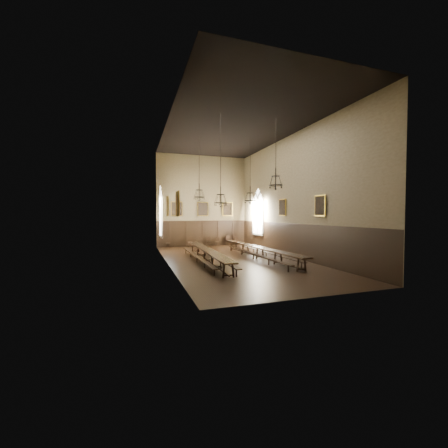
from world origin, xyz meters
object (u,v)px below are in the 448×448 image
table_right (260,253)px  chair_7 (237,243)px  chandelier_back_left (199,193)px  chandelier_front_right (276,181)px  chair_5 (217,243)px  bench_left_inner (213,256)px  chandelier_back_right (250,197)px  bench_right_outer (266,254)px  chair_3 (199,244)px  chair_4 (208,243)px  bench_left_outer (197,258)px  chair_0 (168,245)px  bench_right_inner (253,255)px  chair_2 (190,244)px  chandelier_front_left (221,196)px  table_left (208,256)px  chair_6 (229,242)px

table_right → chair_7: bearing=80.2°
chandelier_back_left → chandelier_front_right: bearing=-55.4°
chair_5 → chandelier_back_left: (-3.25, -6.10, 4.51)m
bench_left_inner → chandelier_back_right: chandelier_back_right is taller
bench_left_inner → bench_right_outer: 4.08m
chair_7 → chandelier_back_left: bearing=-137.5°
chair_3 → chair_4: bearing=6.9°
table_right → chandelier_back_right: size_ratio=2.16×
bench_left_outer → chair_4: size_ratio=9.52×
chair_0 → chandelier_back_left: (1.65, -6.13, 4.50)m
chandelier_back_right → chair_5: bearing=97.8°
chair_4 → chandelier_back_right: size_ratio=0.20×
bench_left_outer → chandelier_back_right: size_ratio=1.87×
table_right → chair_4: 8.72m
bench_left_inner → chair_3: bearing=83.4°
chandelier_back_left → chandelier_front_right: 6.31m
bench_right_inner → chair_7: (2.05, 8.67, -0.02)m
chair_2 → chair_7: bearing=3.5°
chair_2 → chair_4: bearing=7.2°
chandelier_front_left → chair_3: bearing=83.6°
bench_left_outer → chair_7: (6.07, 8.55, 0.00)m
table_left → bench_left_outer: size_ratio=1.15×
chandelier_front_left → chandelier_front_right: same height
chandelier_back_right → chair_2: bearing=120.6°
chair_4 → chandelier_back_left: size_ratio=0.21×
bench_left_inner → chandelier_back_left: bearing=99.4°
chandelier_back_left → chandelier_front_left: 4.97m
bench_right_inner → chandelier_back_right: (0.82, 2.47, 4.26)m
table_right → chair_3: chair_3 is taller
chair_4 → table_left: bearing=-87.8°
bench_right_outer → chandelier_back_right: chandelier_back_right is taller
chair_5 → bench_left_outer: bearing=-99.2°
chair_3 → chair_5: (1.87, -0.02, -0.03)m
bench_right_outer → chair_6: 8.27m
chandelier_back_right → chandelier_back_left: bearing=178.3°
bench_right_outer → chandelier_back_left: chandelier_back_left is taller
table_left → chandelier_back_right: 6.36m
chandelier_front_left → chair_6: bearing=68.6°
bench_left_inner → bench_right_outer: bench_left_inner is taller
bench_left_outer → chair_6: chair_6 is taller
chair_3 → chandelier_front_right: size_ratio=0.23×
chair_4 → chandelier_back_right: chandelier_back_right is taller
chair_5 → chair_6: size_ratio=0.83×
bench_right_inner → table_left: bearing=-179.8°
chair_7 → chandelier_front_right: size_ratio=0.21×
chair_7 → chandelier_back_left: chandelier_back_left is taller
chair_0 → chandelier_front_right: (5.23, -11.31, 4.95)m
table_left → chandelier_back_left: 5.08m
table_left → chair_2: (0.50, 8.63, -0.11)m
bench_right_inner → chandelier_front_right: (0.30, -2.58, 4.94)m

